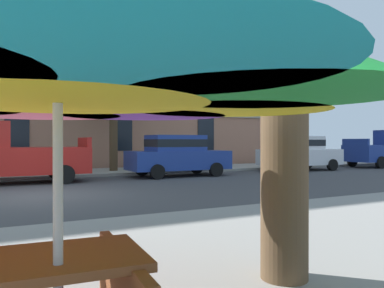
% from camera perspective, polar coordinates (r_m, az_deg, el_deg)
% --- Properties ---
extents(ground_plane, '(120.00, 120.00, 0.00)m').
position_cam_1_polar(ground_plane, '(11.59, -21.82, -7.13)').
color(ground_plane, '#424244').
extents(sidewalk_far, '(56.00, 3.60, 0.12)m').
position_cam_1_polar(sidewalk_far, '(18.33, -23.97, -4.19)').
color(sidewalk_far, '#9E998E').
rests_on(sidewalk_far, ground).
extents(apartment_building, '(36.64, 12.08, 16.00)m').
position_cam_1_polar(apartment_building, '(27.23, -25.15, 14.13)').
color(apartment_building, '#A87056').
rests_on(apartment_building, ground).
extents(pickup_red, '(5.10, 2.12, 2.20)m').
position_cam_1_polar(pickup_red, '(15.15, -25.63, -1.48)').
color(pickup_red, '#B21E19').
rests_on(pickup_red, ground).
extents(sedan_blue, '(4.40, 1.98, 1.78)m').
position_cam_1_polar(sedan_blue, '(16.77, -2.14, -1.53)').
color(sedan_blue, navy).
rests_on(sedan_blue, ground).
extents(sedan_white, '(4.40, 1.98, 1.78)m').
position_cam_1_polar(sedan_white, '(20.75, 15.54, -1.18)').
color(sedan_white, silver).
rests_on(sedan_white, ground).
extents(street_tree_middle, '(3.14, 3.40, 5.95)m').
position_cam_1_polar(street_tree_middle, '(19.17, -11.18, 8.90)').
color(street_tree_middle, '#4C3823').
rests_on(street_tree_middle, ground).
extents(patio_umbrella, '(3.95, 3.95, 2.19)m').
position_cam_1_polar(patio_umbrella, '(2.50, -19.18, 10.11)').
color(patio_umbrella, silver).
rests_on(patio_umbrella, ground).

